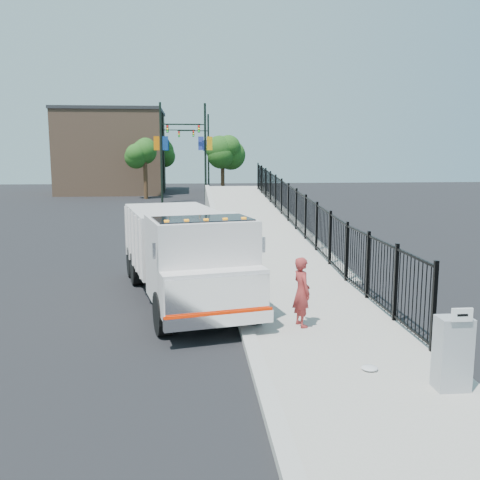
{
  "coord_description": "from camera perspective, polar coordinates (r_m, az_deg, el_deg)",
  "views": [
    {
      "loc": [
        -1.21,
        -11.81,
        4.05
      ],
      "look_at": [
        0.06,
        2.0,
        1.78
      ],
      "focal_mm": 40.0,
      "sensor_mm": 36.0,
      "label": 1
    }
  ],
  "objects": [
    {
      "name": "tree_0",
      "position": [
        48.03,
        -10.11,
        9.0
      ],
      "size": [
        2.26,
        2.26,
        5.13
      ],
      "color": "#382314",
      "rests_on": "ground"
    },
    {
      "name": "sidewalk",
      "position": [
        11.05,
        11.86,
        -12.08
      ],
      "size": [
        3.55,
        12.0,
        0.12
      ],
      "primitive_type": "cube",
      "color": "#9E998E",
      "rests_on": "ground"
    },
    {
      "name": "building",
      "position": [
        56.35,
        -13.37,
        9.0
      ],
      "size": [
        10.0,
        10.0,
        8.0
      ],
      "primitive_type": "cube",
      "color": "#8C664C",
      "rests_on": "ground"
    },
    {
      "name": "light_pole_1",
      "position": [
        44.4,
        -4.12,
        9.68
      ],
      "size": [
        3.77,
        0.22,
        8.0
      ],
      "color": "black",
      "rests_on": "ground"
    },
    {
      "name": "ground",
      "position": [
        12.55,
        0.55,
        -9.53
      ],
      "size": [
        120.0,
        120.0,
        0.0
      ],
      "primitive_type": "plane",
      "color": "black",
      "rests_on": "ground"
    },
    {
      "name": "light_pole_2",
      "position": [
        55.16,
        -7.86,
        9.54
      ],
      "size": [
        3.77,
        0.22,
        8.0
      ],
      "color": "black",
      "rests_on": "ground"
    },
    {
      "name": "iron_fence",
      "position": [
        24.49,
        5.99,
        1.86
      ],
      "size": [
        0.1,
        28.0,
        1.8
      ],
      "primitive_type": "cube",
      "color": "black",
      "rests_on": "ground"
    },
    {
      "name": "truck",
      "position": [
        14.63,
        -5.97,
        -0.98
      ],
      "size": [
        3.95,
        7.88,
        2.58
      ],
      "rotation": [
        0.0,
        0.0,
        0.21
      ],
      "color": "black",
      "rests_on": "ground"
    },
    {
      "name": "curb",
      "position": [
        10.65,
        1.67,
        -12.58
      ],
      "size": [
        0.3,
        12.0,
        0.16
      ],
      "primitive_type": "cube",
      "color": "#ADAAA3",
      "rests_on": "ground"
    },
    {
      "name": "arrow_sign",
      "position": [
        9.35,
        22.6,
        -7.38
      ],
      "size": [
        0.35,
        0.04,
        0.22
      ],
      "primitive_type": "cube",
      "color": "white",
      "rests_on": "utility_cabinet"
    },
    {
      "name": "light_pole_0",
      "position": [
        43.91,
        -8.01,
        9.62
      ],
      "size": [
        3.78,
        0.22,
        8.0
      ],
      "color": "black",
      "rests_on": "ground"
    },
    {
      "name": "tree_2",
      "position": [
        61.18,
        -8.42,
        9.12
      ],
      "size": [
        2.89,
        2.89,
        5.45
      ],
      "color": "#382314",
      "rests_on": "ground"
    },
    {
      "name": "debris",
      "position": [
        10.32,
        13.65,
        -13.12
      ],
      "size": [
        0.31,
        0.31,
        0.08
      ],
      "primitive_type": "ellipsoid",
      "color": "silver",
      "rests_on": "sidewalk"
    },
    {
      "name": "light_pole_3",
      "position": [
        56.86,
        -3.7,
        9.6
      ],
      "size": [
        3.78,
        0.22,
        8.0
      ],
      "color": "black",
      "rests_on": "ground"
    },
    {
      "name": "utility_cabinet",
      "position": [
        9.76,
        21.72,
        -11.17
      ],
      "size": [
        0.55,
        0.4,
        1.25
      ],
      "primitive_type": "cube",
      "color": "gray",
      "rests_on": "sidewalk"
    },
    {
      "name": "worker",
      "position": [
        12.28,
        6.59,
        -5.52
      ],
      "size": [
        0.52,
        0.66,
        1.61
      ],
      "primitive_type": "imported",
      "rotation": [
        0.0,
        0.0,
        1.83
      ],
      "color": "maroon",
      "rests_on": "sidewalk"
    },
    {
      "name": "ramp",
      "position": [
        28.3,
        1.56,
        1.07
      ],
      "size": [
        3.95,
        24.06,
        3.19
      ],
      "primitive_type": "cube",
      "rotation": [
        0.06,
        0.0,
        0.0
      ],
      "color": "#9E998E",
      "rests_on": "ground"
    },
    {
      "name": "tree_1",
      "position": [
        50.15,
        -1.87,
        9.17
      ],
      "size": [
        2.54,
        2.54,
        5.27
      ],
      "color": "#382314",
      "rests_on": "ground"
    }
  ]
}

